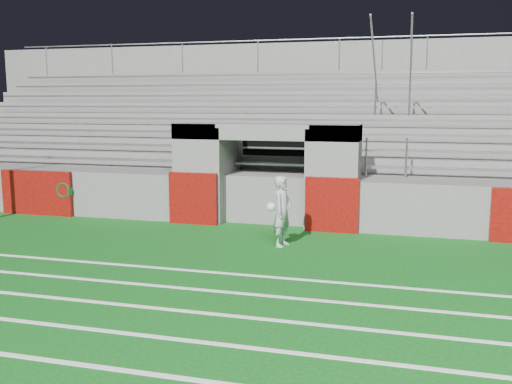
% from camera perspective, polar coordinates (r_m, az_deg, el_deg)
% --- Properties ---
extents(ground, '(90.00, 90.00, 0.00)m').
position_cam_1_polar(ground, '(11.71, -3.28, -6.61)').
color(ground, '#0C4D13').
rests_on(ground, ground).
extents(field_markings, '(28.00, 8.09, 0.01)m').
position_cam_1_polar(field_markings, '(7.43, -16.13, -16.38)').
color(field_markings, white).
rests_on(field_markings, ground).
extents(stadium_structure, '(26.00, 8.48, 5.42)m').
position_cam_1_polar(stadium_structure, '(19.08, 4.31, 3.98)').
color(stadium_structure, '#605E5B').
rests_on(stadium_structure, ground).
extents(goalkeeper_with_ball, '(0.56, 0.63, 1.56)m').
position_cam_1_polar(goalkeeper_with_ball, '(12.51, 2.64, -1.92)').
color(goalkeeper_with_ball, '#A4AAAE').
rests_on(goalkeeper_with_ball, ground).
extents(hose_coil, '(0.52, 0.14, 0.54)m').
position_cam_1_polar(hose_coil, '(16.63, -18.63, 0.08)').
color(hose_coil, '#0B3B14').
rests_on(hose_coil, ground).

